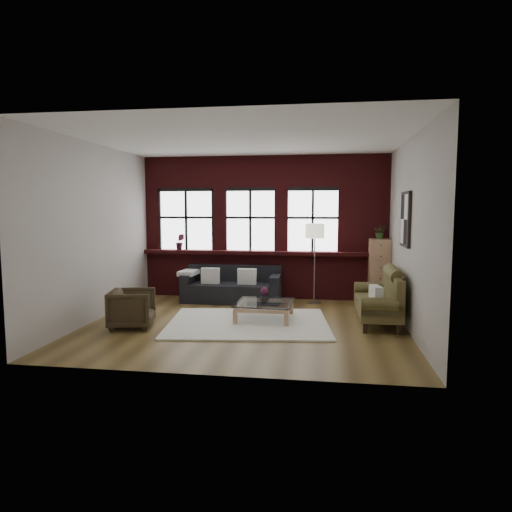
# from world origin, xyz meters

# --- Properties ---
(floor) EXTENTS (5.50, 5.50, 0.00)m
(floor) POSITION_xyz_m (0.00, 0.00, 0.00)
(floor) COLOR brown
(floor) RESTS_ON ground
(ceiling) EXTENTS (5.50, 5.50, 0.00)m
(ceiling) POSITION_xyz_m (0.00, 0.00, 3.20)
(ceiling) COLOR white
(ceiling) RESTS_ON ground
(wall_back) EXTENTS (5.50, 0.00, 5.50)m
(wall_back) POSITION_xyz_m (0.00, 2.50, 1.60)
(wall_back) COLOR #B5B0A9
(wall_back) RESTS_ON ground
(wall_front) EXTENTS (5.50, 0.00, 5.50)m
(wall_front) POSITION_xyz_m (0.00, -2.50, 1.60)
(wall_front) COLOR #B5B0A9
(wall_front) RESTS_ON ground
(wall_left) EXTENTS (0.00, 5.00, 5.00)m
(wall_left) POSITION_xyz_m (-2.75, 0.00, 1.60)
(wall_left) COLOR #B5B0A9
(wall_left) RESTS_ON ground
(wall_right) EXTENTS (0.00, 5.00, 5.00)m
(wall_right) POSITION_xyz_m (2.75, 0.00, 1.60)
(wall_right) COLOR #B5B0A9
(wall_right) RESTS_ON ground
(brick_backwall) EXTENTS (5.50, 0.12, 3.20)m
(brick_backwall) POSITION_xyz_m (0.00, 2.44, 1.60)
(brick_backwall) COLOR #501216
(brick_backwall) RESTS_ON floor
(sill_ledge) EXTENTS (5.50, 0.30, 0.08)m
(sill_ledge) POSITION_xyz_m (0.00, 2.35, 1.04)
(sill_ledge) COLOR #501216
(sill_ledge) RESTS_ON brick_backwall
(window_left) EXTENTS (1.38, 0.10, 1.50)m
(window_left) POSITION_xyz_m (-1.80, 2.45, 1.75)
(window_left) COLOR black
(window_left) RESTS_ON brick_backwall
(window_mid) EXTENTS (1.38, 0.10, 1.50)m
(window_mid) POSITION_xyz_m (-0.30, 2.45, 1.75)
(window_mid) COLOR black
(window_mid) RESTS_ON brick_backwall
(window_right) EXTENTS (1.38, 0.10, 1.50)m
(window_right) POSITION_xyz_m (1.10, 2.45, 1.75)
(window_right) COLOR black
(window_right) RESTS_ON brick_backwall
(wall_poster) EXTENTS (0.05, 0.74, 0.94)m
(wall_poster) POSITION_xyz_m (2.72, 0.30, 1.85)
(wall_poster) COLOR black
(wall_poster) RESTS_ON wall_right
(shag_rug) EXTENTS (3.03, 2.51, 0.03)m
(shag_rug) POSITION_xyz_m (0.04, 0.04, 0.01)
(shag_rug) COLOR white
(shag_rug) RESTS_ON floor
(dark_sofa) EXTENTS (2.12, 0.86, 0.77)m
(dark_sofa) POSITION_xyz_m (-0.63, 1.90, 0.38)
(dark_sofa) COLOR black
(dark_sofa) RESTS_ON floor
(pillow_a) EXTENTS (0.41, 0.18, 0.34)m
(pillow_a) POSITION_xyz_m (-1.08, 1.80, 0.57)
(pillow_a) COLOR silver
(pillow_a) RESTS_ON dark_sofa
(pillow_b) EXTENTS (0.40, 0.15, 0.34)m
(pillow_b) POSITION_xyz_m (-0.27, 1.80, 0.57)
(pillow_b) COLOR silver
(pillow_b) RESTS_ON dark_sofa
(vintage_settee) EXTENTS (0.78, 1.76, 0.94)m
(vintage_settee) POSITION_xyz_m (2.30, 0.46, 0.47)
(vintage_settee) COLOR brown
(vintage_settee) RESTS_ON floor
(pillow_settee) EXTENTS (0.20, 0.40, 0.34)m
(pillow_settee) POSITION_xyz_m (2.22, -0.08, 0.58)
(pillow_settee) COLOR silver
(pillow_settee) RESTS_ON vintage_settee
(armchair) EXTENTS (0.86, 0.84, 0.66)m
(armchair) POSITION_xyz_m (-1.88, -0.50, 0.33)
(armchair) COLOR #312618
(armchair) RESTS_ON floor
(coffee_table) EXTENTS (1.04, 1.04, 0.34)m
(coffee_table) POSITION_xyz_m (0.30, 0.34, 0.16)
(coffee_table) COLOR tan
(coffee_table) RESTS_ON shag_rug
(vase) EXTENTS (0.17, 0.17, 0.17)m
(vase) POSITION_xyz_m (0.30, 0.34, 0.42)
(vase) COLOR #B2B2B2
(vase) RESTS_ON coffee_table
(flowers) EXTENTS (0.15, 0.15, 0.15)m
(flowers) POSITION_xyz_m (0.30, 0.34, 0.53)
(flowers) COLOR #4C1A35
(flowers) RESTS_ON vase
(drawer_chest) EXTENTS (0.43, 0.43, 1.39)m
(drawer_chest) POSITION_xyz_m (2.53, 2.15, 0.69)
(drawer_chest) COLOR tan
(drawer_chest) RESTS_ON floor
(potted_plant_top) EXTENTS (0.31, 0.28, 0.31)m
(potted_plant_top) POSITION_xyz_m (2.53, 2.15, 1.54)
(potted_plant_top) COLOR #2D5923
(potted_plant_top) RESTS_ON drawer_chest
(floor_lamp) EXTENTS (0.40, 0.40, 1.86)m
(floor_lamp) POSITION_xyz_m (1.16, 1.97, 0.93)
(floor_lamp) COLOR #A5A5A8
(floor_lamp) RESTS_ON floor
(sill_plant) EXTENTS (0.24, 0.21, 0.38)m
(sill_plant) POSITION_xyz_m (-1.92, 2.32, 1.27)
(sill_plant) COLOR #4C1A35
(sill_plant) RESTS_ON sill_ledge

